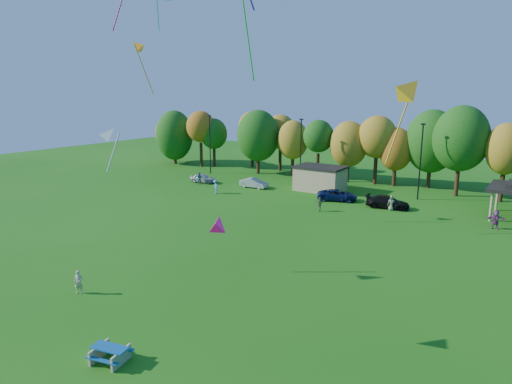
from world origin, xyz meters
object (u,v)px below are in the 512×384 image
Objects in this scene: kite_flyer at (79,282)px; car_c at (337,195)px; picnic_table at (110,353)px; car_b at (254,183)px; car_d at (388,202)px; car_a at (203,178)px.

car_c is (3.51, 32.86, -0.12)m from kite_flyer.
kite_flyer is (-7.85, 3.92, 0.32)m from picnic_table.
picnic_table is 1.34× the size of kite_flyer.
car_d is at bearing -95.96° from car_b.
kite_flyer is 0.33× the size of car_c.
kite_flyer is at bearing 154.96° from car_c.
kite_flyer reaches higher than car_a.
picnic_table is at bearing 167.78° from car_c.
car_b is at bearing 80.09° from car_d.
car_c is at bearing 80.71° from car_d.
car_a is 26.44m from car_d.
car_a is at bearing 94.16° from car_b.
car_b is at bearing 70.20° from kite_flyer.
car_a is 20.32m from car_c.
car_d is (6.13, -0.19, 0.04)m from car_c.
car_a is 0.80× the size of car_d.
picnic_table is 36.64m from car_d.
car_d is (18.46, -0.77, 0.05)m from car_b.
kite_flyer is 34.59m from car_b.
car_b is (7.98, 1.08, -0.01)m from car_a.
car_d reaches higher than car_b.
picnic_table is 37.04m from car_c.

